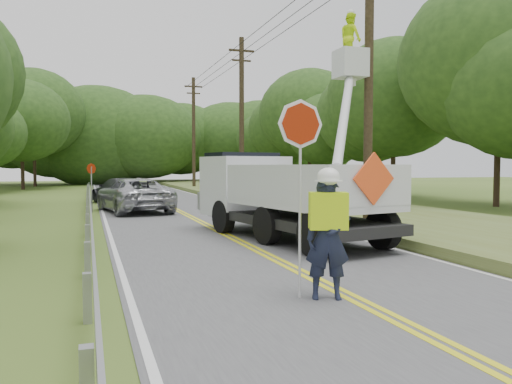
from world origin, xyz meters
name	(u,v)px	position (x,y,z in m)	size (l,w,h in m)	color
ground	(386,316)	(0.00, 0.00, 0.00)	(140.00, 140.00, 0.00)	#405B1F
road	(194,219)	(0.00, 14.00, 0.01)	(7.20, 96.00, 0.03)	#4B4C4E
guardrail	(90,206)	(-4.02, 14.91, 0.55)	(0.18, 48.00, 0.77)	#97989E
utility_poles	(283,102)	(5.00, 17.02, 5.27)	(1.60, 43.30, 10.00)	black
tall_grass_verge	(350,211)	(7.10, 14.00, 0.15)	(7.00, 96.00, 0.30)	#565E25
treeline_right	(396,103)	(15.61, 23.45, 6.37)	(11.08, 53.01, 12.21)	#332319
treeline_horizon	(139,137)	(1.75, 55.99, 5.50)	(57.06, 13.66, 11.89)	#234017
flagger	(327,229)	(-0.42, 1.07, 1.16)	(1.22, 0.67, 3.22)	#191E33
bucket_truck	(276,183)	(1.51, 8.60, 1.62)	(5.18, 7.78, 7.20)	black
suv_silver	(134,195)	(-2.05, 17.93, 0.80)	(2.59, 5.62, 1.56)	#AEB0B5
suv_darkgrey	(120,191)	(-2.37, 23.57, 0.74)	(2.03, 4.98, 1.45)	#36373E
stop_sign_permanent	(91,181)	(-3.92, 18.07, 1.48)	(0.41, 0.29, 2.27)	#97989E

